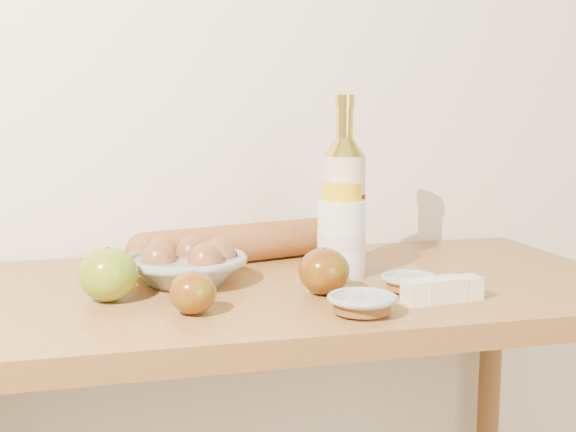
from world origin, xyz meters
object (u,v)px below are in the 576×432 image
Objects in this scene: bourbon_bottle at (344,200)px; egg_bowl at (186,265)px; cream_bottle at (341,234)px; baguette at (239,243)px; table at (284,352)px.

bourbon_bottle is 1.16× the size of egg_bowl.
egg_bowl is (-0.29, -0.03, -0.10)m from bourbon_bottle.
bourbon_bottle is at bearing 6.56° from egg_bowl.
cream_bottle is at bearing -128.45° from bourbon_bottle.
cream_bottle is 0.28m from egg_bowl.
baguette is (0.12, 0.14, 0.01)m from egg_bowl.
egg_bowl reaches higher than table.
bourbon_bottle reaches higher than egg_bowl.
bourbon_bottle reaches higher than cream_bottle.
table is 0.30m from bourbon_bottle.
bourbon_bottle is at bearing -45.56° from baguette.
table is 3.74× the size of bourbon_bottle.
egg_bowl is 0.61× the size of baguette.
cream_bottle is 0.37× the size of baguette.
egg_bowl is at bearing 165.68° from table.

